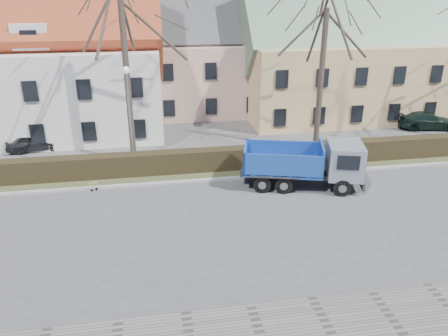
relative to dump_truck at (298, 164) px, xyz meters
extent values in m
plane|color=#4A4A4D|center=(-6.93, -3.12, -1.32)|extent=(120.00, 120.00, 0.00)
cube|color=#979694|center=(-6.93, 1.48, -1.26)|extent=(80.00, 0.30, 0.12)
cube|color=#404627|center=(-6.93, 3.08, -1.27)|extent=(80.00, 3.00, 0.10)
cube|color=black|center=(-6.93, 2.88, -0.67)|extent=(60.00, 0.90, 1.30)
imported|color=black|center=(-15.48, 8.37, -0.72)|extent=(3.74, 2.00, 1.21)
imported|color=black|center=(13.19, 8.32, -0.68)|extent=(4.68, 2.63, 1.28)
camera|label=1|loc=(-7.61, -20.83, 8.90)|focal=35.00mm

